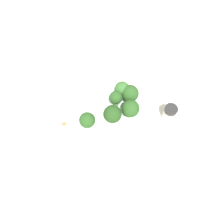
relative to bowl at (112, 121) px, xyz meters
name	(u,v)px	position (x,y,z in m)	size (l,w,h in m)	color
ground_plane	(112,125)	(0.00, 0.00, -0.03)	(3.00, 3.00, 0.00)	beige
bowl	(112,121)	(0.00, 0.00, 0.00)	(0.21, 0.21, 0.05)	silver
broccoli_floret_0	(131,110)	(0.05, 0.00, 0.06)	(0.05, 0.05, 0.06)	#8EB770
broccoli_floret_1	(116,98)	(0.02, 0.04, 0.06)	(0.04, 0.04, 0.06)	#84AD66
broccoli_floret_2	(113,114)	(0.00, -0.01, 0.06)	(0.05, 0.05, 0.06)	#7A9E5B
broccoli_floret_3	(122,90)	(0.04, 0.06, 0.06)	(0.04, 0.04, 0.05)	#8EB770
broccoli_floret_4	(130,94)	(0.06, 0.05, 0.06)	(0.05, 0.05, 0.06)	#7A9E5B
broccoli_floret_5	(87,120)	(-0.07, -0.02, 0.06)	(0.04, 0.04, 0.06)	#8EB770
pepper_shaker	(169,112)	(0.16, 0.00, 0.00)	(0.04, 0.04, 0.06)	silver
almond_crumb_0	(167,152)	(0.14, -0.10, -0.02)	(0.01, 0.00, 0.01)	tan
almond_crumb_1	(64,125)	(-0.14, 0.02, -0.02)	(0.01, 0.01, 0.01)	tan
almond_crumb_2	(64,123)	(-0.14, 0.02, -0.02)	(0.01, 0.01, 0.01)	olive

